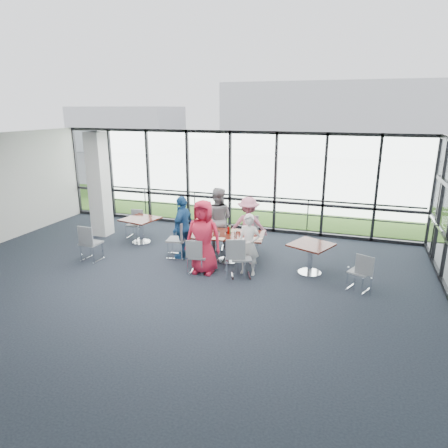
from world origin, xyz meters
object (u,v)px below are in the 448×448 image
(side_table_left, at_px, (140,222))
(diner_far_right, at_px, (248,226))
(chair_main_nl, at_px, (198,256))
(diner_near_left, at_px, (203,237))
(diner_near_right, at_px, (249,245))
(chair_spare_lb, at_px, (134,224))
(diner_far_left, at_px, (217,219))
(side_table_right, at_px, (311,248))
(chair_main_fl, at_px, (215,233))
(chair_spare_r, at_px, (360,272))
(chair_main_nr, at_px, (241,258))
(structural_column, at_px, (99,185))
(chair_spare_la, at_px, (91,243))
(chair_main_end, at_px, (177,240))
(chair_main_fr, at_px, (247,234))
(main_table, at_px, (228,239))
(diner_end, at_px, (183,227))

(side_table_left, distance_m, diner_far_right, 3.26)
(diner_far_right, bearing_deg, chair_main_nl, 53.63)
(diner_near_left, distance_m, diner_near_right, 1.10)
(diner_near_left, bearing_deg, side_table_left, 147.67)
(diner_near_left, xyz_separation_m, chair_spare_lb, (-3.04, 1.88, -0.49))
(diner_far_left, bearing_deg, side_table_right, 153.89)
(diner_near_left, bearing_deg, diner_near_right, 11.23)
(diner_near_right, distance_m, chair_main_fl, 2.02)
(chair_main_fl, bearing_deg, diner_near_left, 85.51)
(side_table_right, distance_m, chair_main_nl, 2.72)
(side_table_left, bearing_deg, chair_spare_r, -12.16)
(diner_near_left, xyz_separation_m, chair_main_nr, (0.94, 0.01, -0.42))
(chair_spare_r, bearing_deg, chair_main_nr, -152.57)
(structural_column, height_order, chair_spare_la, structural_column)
(chair_main_end, bearing_deg, chair_main_fr, 114.49)
(diner_near_left, bearing_deg, main_table, 67.38)
(chair_spare_la, bearing_deg, structural_column, 121.27)
(chair_main_fr, bearing_deg, diner_end, 24.98)
(side_table_right, bearing_deg, main_table, 176.65)
(structural_column, distance_m, chair_main_nr, 5.53)
(chair_main_nr, bearing_deg, chair_main_end, 138.67)
(diner_far_right, distance_m, chair_main_fr, 0.38)
(chair_spare_la, distance_m, chair_spare_r, 6.70)
(diner_far_right, xyz_separation_m, chair_main_fr, (-0.07, 0.18, -0.32))
(chair_main_nl, bearing_deg, diner_near_right, 7.19)
(side_table_left, height_order, chair_spare_lb, chair_spare_lb)
(diner_near_left, bearing_deg, structural_column, 153.98)
(diner_far_right, distance_m, chair_spare_lb, 3.73)
(side_table_right, xyz_separation_m, diner_near_left, (-2.47, -0.76, 0.27))
(main_table, distance_m, chair_main_nl, 1.07)
(diner_far_left, distance_m, chair_spare_lb, 2.86)
(structural_column, xyz_separation_m, diner_near_right, (5.22, -1.57, -0.85))
(chair_spare_la, relative_size, chair_spare_lb, 1.16)
(chair_main_end, bearing_deg, diner_far_left, 128.01)
(main_table, bearing_deg, diner_near_left, -117.80)
(chair_spare_lb, bearing_deg, chair_main_nr, 149.74)
(main_table, bearing_deg, chair_main_end, 178.25)
(structural_column, relative_size, chair_spare_la, 3.33)
(chair_main_fr, height_order, chair_spare_lb, chair_main_fr)
(side_table_right, height_order, diner_far_left, diner_far_left)
(side_table_left, xyz_separation_m, diner_end, (1.70, -0.72, 0.20))
(diner_near_left, distance_m, chair_main_fr, 1.97)
(chair_main_nr, bearing_deg, chair_main_fr, 79.64)
(diner_far_left, relative_size, chair_spare_lb, 2.16)
(diner_near_right, distance_m, chair_spare_lb, 4.42)
(chair_main_nl, bearing_deg, diner_end, 123.31)
(chair_main_nl, distance_m, chair_main_fr, 2.04)
(chair_main_nl, bearing_deg, chair_main_fl, 87.68)
(diner_end, xyz_separation_m, chair_spare_r, (4.49, -0.61, -0.42))
(structural_column, relative_size, diner_end, 1.90)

